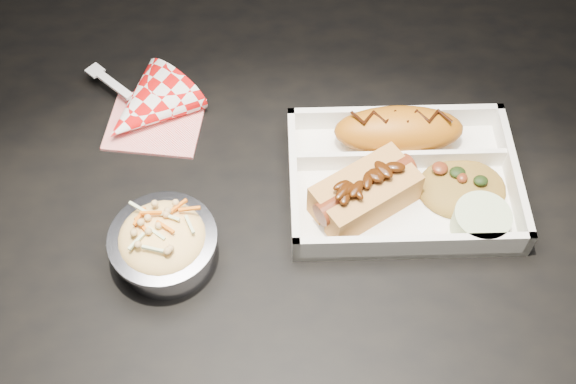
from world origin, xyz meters
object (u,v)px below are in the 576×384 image
Objects in this scene: dining_table at (266,225)px; napkin_fork at (145,110)px; foil_coleslaw_cup at (164,243)px; fried_pastry at (399,130)px; hotdog at (365,191)px; food_tray at (402,182)px.

napkin_fork is at bearing 143.77° from dining_table.
foil_coleslaw_cup is (-0.10, -0.09, 0.12)m from dining_table.
fried_pastry is 1.17× the size of hotdog.
fried_pastry is at bearing 29.26° from hotdog.
food_tray is at bearing 17.14° from foil_coleslaw_cup.
foil_coleslaw_cup reaches higher than dining_table.
hotdog is at bearing -149.23° from food_tray.
fried_pastry is at bearing 90.00° from food_tray.
dining_table is 0.20m from napkin_fork.
foil_coleslaw_cup is at bearing 163.11° from hotdog.
hotdog reaches higher than fried_pastry.
food_tray is 1.72× the size of fried_pastry.
foil_coleslaw_cup is 0.73× the size of napkin_fork.
napkin_fork is (-0.03, 0.19, -0.02)m from foil_coleslaw_cup.
fried_pastry reaches higher than dining_table.
food_tray is 0.06m from fried_pastry.
food_tray is at bearing 22.88° from napkin_fork.
food_tray is (0.15, -0.01, 0.10)m from dining_table.
hotdog is (-0.05, -0.08, -0.00)m from fried_pastry.
foil_coleslaw_cup is at bearing -152.49° from fried_pastry.
food_tray is at bearing -1.21° from hotdog.
dining_table is 8.16× the size of fried_pastry.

